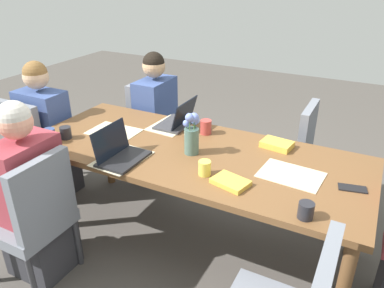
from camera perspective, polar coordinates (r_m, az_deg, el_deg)
ground_plane at (r=2.90m, az=-0.00°, el=-14.38°), size 10.00×10.00×0.00m
dining_table at (r=2.52m, az=-0.00°, el=-2.51°), size 2.29×0.94×0.75m
chair_near_left_near at (r=2.50m, az=-22.91°, el=-9.86°), size 0.44×0.44×0.90m
person_near_left_near at (r=2.57m, az=-23.13°, el=-8.18°), size 0.36×0.40×1.19m
chair_head_left_left_mid at (r=3.42m, az=-22.72°, el=0.00°), size 0.44×0.44×0.90m
person_head_left_left_mid at (r=3.40m, az=-21.21°, el=0.70°), size 0.40×0.36×1.19m
chair_far_right_near at (r=3.59m, az=-5.94°, el=3.20°), size 0.44×0.44×0.90m
person_far_right_near at (r=3.49m, az=-5.46°, el=3.06°), size 0.36×0.40×1.19m
chair_far_right_mid at (r=3.12m, az=18.80°, el=-1.80°), size 0.44×0.44×0.90m
flower_vase at (r=2.39m, az=-0.05°, el=1.47°), size 0.11×0.12×0.29m
placemat_near_left_near at (r=2.42m, az=-10.63°, el=-2.23°), size 0.28×0.37×0.00m
placemat_head_left_left_mid at (r=2.82m, az=-11.84°, el=1.87°), size 0.36×0.26×0.00m
placemat_head_right_left_far at (r=2.28m, az=14.87°, el=-4.57°), size 0.38×0.29×0.00m
placemat_far_right_near at (r=2.87m, az=-3.16°, el=2.88°), size 0.28×0.38×0.00m
laptop_near_left_near at (r=2.40m, az=-10.97°, el=-1.40°), size 0.22×0.32×0.21m
laptop_far_right_near at (r=2.85m, az=-2.14°, el=3.62°), size 0.22×0.32×0.21m
coffee_mug_near_left at (r=2.19m, az=1.95°, el=-3.68°), size 0.07×0.07×0.09m
coffee_mug_near_right at (r=2.72m, az=2.13°, el=2.62°), size 0.08×0.08×0.10m
coffee_mug_centre_left at (r=2.75m, az=-20.91°, el=1.16°), size 0.08×0.08×0.10m
coffee_mug_centre_right at (r=2.79m, az=-18.73°, el=1.65°), size 0.08×0.08×0.09m
coffee_mug_far_left at (r=1.92m, az=16.99°, el=-9.68°), size 0.08×0.08×0.09m
book_red_cover at (r=2.59m, az=12.83°, el=-0.06°), size 0.22×0.17×0.04m
book_blue_cover at (r=2.12m, az=5.90°, el=-5.79°), size 0.23×0.18×0.03m
phone_black at (r=2.26m, az=23.29°, el=-6.23°), size 0.16×0.10×0.01m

